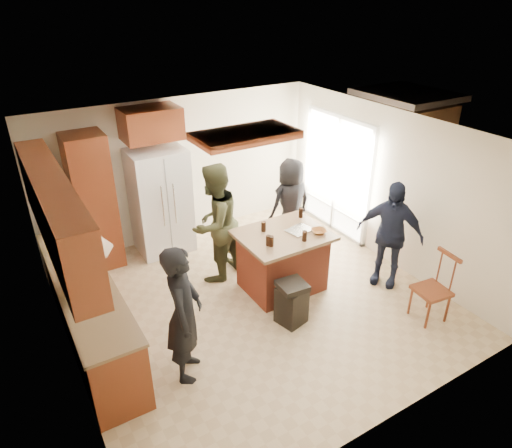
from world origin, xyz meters
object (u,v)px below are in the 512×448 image
spindle_chair (433,290)px  person_side_right (389,234)px  person_behind_left (215,223)px  person_counter (95,293)px  kitchen_island (282,260)px  person_front_left (184,314)px  refrigerator (161,201)px  person_behind_right (291,203)px  trash_bin (292,302)px

spindle_chair → person_side_right: bearing=83.9°
person_behind_left → person_counter: (-1.96, -0.68, -0.12)m
person_counter → kitchen_island: bearing=-83.0°
person_side_right → kitchen_island: person_side_right is taller
person_front_left → person_behind_left: 2.05m
refrigerator → person_behind_left: bearing=-72.5°
person_behind_right → kitchen_island: bearing=49.9°
person_counter → kitchen_island: size_ratio=1.27×
person_behind_left → person_counter: 2.08m
kitchen_island → person_behind_left: bearing=131.8°
person_behind_right → trash_bin: (-1.20, -1.77, -0.47)m
person_side_right → trash_bin: size_ratio=2.65×
person_front_left → trash_bin: (1.57, 0.11, -0.54)m
person_behind_left → refrigerator: person_behind_left is taller
person_front_left → refrigerator: refrigerator is taller
person_behind_left → person_behind_right: person_behind_left is taller
person_front_left → spindle_chair: bearing=-74.0°
refrigerator → spindle_chair: (2.44, -3.68, -0.45)m
person_counter → kitchen_island: person_counter is taller
person_behind_right → person_side_right: person_side_right is taller
person_behind_left → person_behind_right: 1.59m
person_behind_left → trash_bin: bearing=76.8°
person_front_left → refrigerator: (0.82, 2.89, 0.04)m
person_front_left → person_behind_right: size_ratio=1.08×
person_side_right → trash_bin: 1.86m
person_front_left → person_behind_left: (1.21, 1.65, 0.08)m
person_side_right → refrigerator: refrigerator is taller
person_behind_left → spindle_chair: bearing=103.5°
person_front_left → person_behind_right: bearing=-26.1°
kitchen_island → trash_bin: kitchen_island is taller
trash_bin → spindle_chair: bearing=-28.4°
person_behind_right → spindle_chair: bearing=99.8°
person_side_right → spindle_chair: 1.04m
person_front_left → refrigerator: size_ratio=0.95×
person_side_right → person_behind_right: bearing=167.0°
person_side_right → refrigerator: (-2.54, 2.72, 0.06)m
person_behind_right → spindle_chair: 2.75m
person_behind_right → kitchen_island: 1.38m
person_counter → spindle_chair: person_counter is taller
person_behind_left → spindle_chair: 3.22m
person_behind_right → trash_bin: bearing=55.5°
person_behind_left → person_counter: bearing=-7.4°
person_counter → refrigerator: bearing=-29.8°
trash_bin → person_behind_left: bearing=103.2°
person_counter → spindle_chair: (4.00, -1.76, -0.36)m
person_counter → trash_bin: 2.52m
person_behind_right → kitchen_island: size_ratio=1.24×
trash_bin → spindle_chair: (1.68, -0.91, 0.13)m
person_behind_left → refrigerator: (-0.39, 1.24, -0.03)m
refrigerator → kitchen_island: refrigerator is taller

